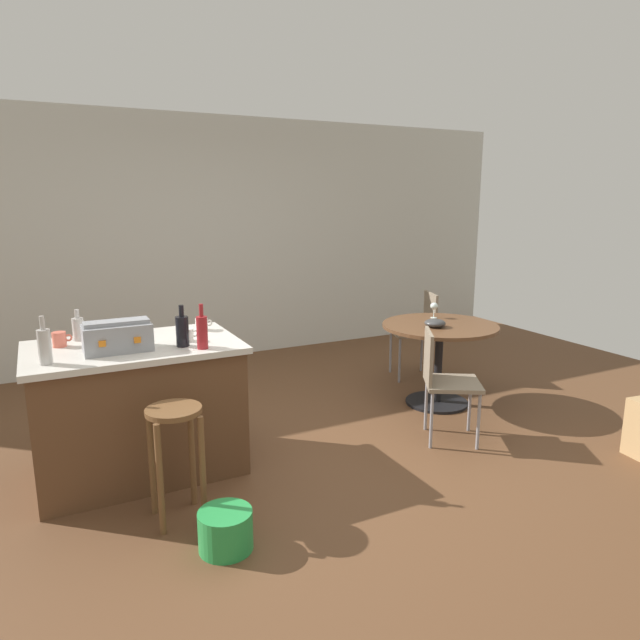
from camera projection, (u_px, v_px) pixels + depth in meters
The scene contains 18 objects.
ground_plane at pixel (316, 457), 4.03m from camera, with size 8.80×8.80×0.00m, color brown.
back_wall at pixel (200, 240), 6.28m from camera, with size 8.00×0.10×2.70m, color beige.
kitchen_island at pixel (138, 408), 3.74m from camera, with size 1.33×0.85×0.88m.
wooden_stool at pixel (175, 441), 3.16m from camera, with size 0.31×0.31×0.67m.
dining_table at pixel (439, 343), 4.96m from camera, with size 1.01×1.01×0.73m.
folding_chair_near at pixel (419, 327), 5.75m from camera, with size 0.51×0.51×0.87m.
folding_chair_far at pixel (444, 377), 4.22m from camera, with size 0.55×0.55×0.85m.
toolbox at pixel (117, 337), 3.47m from camera, with size 0.40×0.23×0.19m.
bottle_0 at pixel (182, 330), 3.59m from camera, with size 0.08×0.08×0.27m.
bottle_1 at pixel (78, 328), 3.74m from camera, with size 0.08×0.08×0.21m.
bottle_2 at pixel (45, 346), 3.19m from camera, with size 0.07×0.07×0.28m.
bottle_3 at pixel (202, 332), 3.53m from camera, with size 0.07×0.07×0.29m.
cup_0 at pixel (60, 339), 3.59m from camera, with size 0.12×0.09×0.10m.
cup_1 at pixel (202, 324), 4.04m from camera, with size 0.12×0.09×0.09m.
cup_2 at pixel (188, 335), 3.73m from camera, with size 0.12×0.08×0.08m.
wine_glass at pixel (434, 307), 5.16m from camera, with size 0.07×0.07×0.14m.
serving_bowl at pixel (435, 323), 4.81m from camera, with size 0.18×0.18×0.07m, color #383838.
plastic_bucket at pixel (226, 530), 2.95m from camera, with size 0.29×0.29×0.22m, color green.
Camera 1 is at (-1.66, -3.34, 1.81)m, focal length 31.62 mm.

